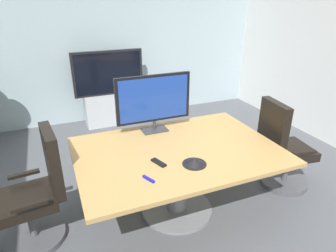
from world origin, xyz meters
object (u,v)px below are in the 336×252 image
at_px(office_chair_right, 282,152).
at_px(wall_display_unit, 110,100).
at_px(conference_table, 177,164).
at_px(tv_monitor, 154,100).
at_px(office_chair_left, 38,197).
at_px(remote_control, 159,163).
at_px(conference_phone, 194,161).

bearing_deg(office_chair_right, wall_display_unit, 35.72).
distance_m(conference_table, tv_monitor, 0.74).
bearing_deg(office_chair_left, remote_control, 67.13).
distance_m(office_chair_right, wall_display_unit, 3.06).
relative_size(conference_table, office_chair_right, 1.82).
height_order(office_chair_left, remote_control, office_chair_left).
relative_size(conference_table, office_chair_left, 1.82).
height_order(office_chair_left, wall_display_unit, wall_display_unit).
bearing_deg(office_chair_left, conference_phone, 65.19).
height_order(office_chair_left, conference_phone, office_chair_left).
bearing_deg(tv_monitor, remote_control, -106.83).
xyz_separation_m(tv_monitor, remote_control, (-0.21, -0.70, -0.35)).
height_order(conference_table, conference_phone, conference_phone).
xyz_separation_m(conference_table, remote_control, (-0.27, -0.18, 0.18)).
distance_m(tv_monitor, wall_display_unit, 2.24).
bearing_deg(conference_table, office_chair_right, -1.89).
bearing_deg(tv_monitor, office_chair_right, -22.02).
bearing_deg(office_chair_left, office_chair_right, 79.76).
xyz_separation_m(office_chair_left, tv_monitor, (1.27, 0.38, 0.65)).
bearing_deg(remote_control, wall_display_unit, 67.59).
distance_m(office_chair_right, remote_control, 1.63).
bearing_deg(conference_phone, tv_monitor, 95.59).
xyz_separation_m(office_chair_right, remote_control, (-1.60, -0.14, 0.30)).
bearing_deg(office_chair_left, tv_monitor, 100.39).
xyz_separation_m(conference_table, office_chair_left, (-1.33, 0.13, -0.12)).
xyz_separation_m(conference_table, tv_monitor, (-0.06, 0.52, 0.53)).
distance_m(tv_monitor, remote_control, 0.81).
bearing_deg(conference_table, tv_monitor, 96.38).
relative_size(conference_phone, remote_control, 1.29).
height_order(office_chair_left, office_chair_right, same).
relative_size(conference_table, remote_control, 11.64).
relative_size(office_chair_left, remote_control, 6.41).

